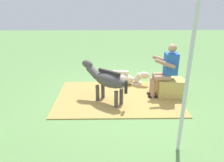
{
  "coord_description": "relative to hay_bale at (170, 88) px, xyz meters",
  "views": [
    {
      "loc": [
        0.36,
        4.79,
        2.34
      ],
      "look_at": [
        0.28,
        0.26,
        0.55
      ],
      "focal_mm": 33.82,
      "sensor_mm": 36.0,
      "label": 1
    }
  ],
  "objects": [
    {
      "name": "pony_standing",
      "position": [
        1.61,
        0.27,
        0.34
      ],
      "size": [
        1.13,
        0.98,
        0.94
      ],
      "color": "#4C4747",
      "rests_on": "ground"
    },
    {
      "name": "hay_patch",
      "position": [
        1.32,
        0.04,
        -0.22
      ],
      "size": [
        3.03,
        2.05,
        0.02
      ],
      "primitive_type": "cube",
      "color": "#AD8C47",
      "rests_on": "ground"
    },
    {
      "name": "soda_bottle",
      "position": [
        -0.44,
        -0.44,
        -0.09
      ],
      "size": [
        0.07,
        0.07,
        0.3
      ],
      "color": "#197233",
      "rests_on": "ground"
    },
    {
      "name": "hay_bale",
      "position": [
        0.0,
        0.0,
        0.0
      ],
      "size": [
        0.65,
        0.45,
        0.47
      ],
      "primitive_type": "cube",
      "color": "tan",
      "rests_on": "ground"
    },
    {
      "name": "person_seated",
      "position": [
        0.16,
        -0.0,
        0.51
      ],
      "size": [
        0.67,
        0.42,
        1.35
      ],
      "color": "tan",
      "rests_on": "ground"
    },
    {
      "name": "pony_lying",
      "position": [
        1.18,
        -0.81,
        -0.05
      ],
      "size": [
        1.36,
        0.53,
        0.42
      ],
      "color": "beige",
      "rests_on": "ground"
    },
    {
      "name": "tent_pole_left",
      "position": [
        0.41,
        2.01,
        0.92
      ],
      "size": [
        0.06,
        0.06,
        2.31
      ],
      "primitive_type": "cylinder",
      "color": "silver",
      "rests_on": "ground"
    },
    {
      "name": "ground_plane",
      "position": [
        1.19,
        0.04,
        -0.23
      ],
      "size": [
        24.0,
        24.0,
        0.0
      ],
      "primitive_type": "plane",
      "color": "#608C4C"
    }
  ]
}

